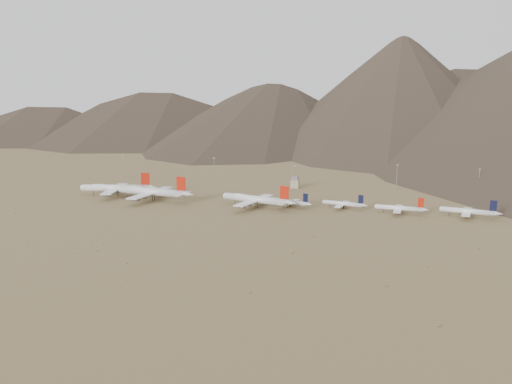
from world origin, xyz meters
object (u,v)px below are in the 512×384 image
(widebody_east, at_px, (256,199))
(narrowbody_b, at_px, (344,204))
(widebody_west, at_px, (116,188))
(widebody_centre, at_px, (152,192))
(narrowbody_a, at_px, (291,202))
(control_tower, at_px, (295,183))

(widebody_east, relative_size, narrowbody_b, 1.77)
(widebody_west, relative_size, widebody_centre, 0.92)
(narrowbody_a, height_order, control_tower, narrowbody_a)
(widebody_east, bearing_deg, widebody_west, -171.52)
(widebody_centre, height_order, widebody_east, widebody_centre)
(narrowbody_a, bearing_deg, narrowbody_b, 27.57)
(narrowbody_b, bearing_deg, narrowbody_a, -161.40)
(widebody_centre, height_order, narrowbody_a, widebody_centre)
(control_tower, bearing_deg, widebody_east, -97.03)
(widebody_east, bearing_deg, widebody_centre, -167.72)
(widebody_west, distance_m, widebody_east, 141.43)
(control_tower, bearing_deg, narrowbody_b, -53.29)
(widebody_centre, bearing_deg, widebody_west, 172.67)
(narrowbody_a, distance_m, narrowbody_b, 44.92)
(widebody_centre, xyz_separation_m, control_tower, (109.97, 97.98, -2.78))
(narrowbody_a, bearing_deg, widebody_west, -160.37)
(widebody_west, distance_m, narrowbody_a, 168.75)
(widebody_west, height_order, narrowbody_a, widebody_west)
(widebody_west, relative_size, widebody_east, 1.04)
(narrowbody_a, bearing_deg, control_tower, 119.20)
(narrowbody_b, relative_size, control_tower, 3.27)
(widebody_east, relative_size, control_tower, 5.79)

